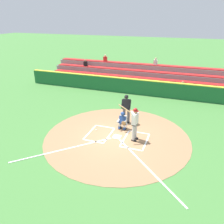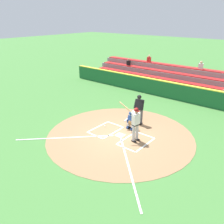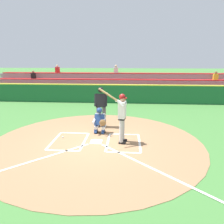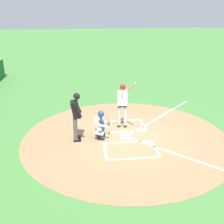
{
  "view_description": "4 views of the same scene",
  "coord_description": "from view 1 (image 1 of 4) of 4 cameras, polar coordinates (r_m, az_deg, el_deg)",
  "views": [
    {
      "loc": [
        -3.4,
        10.3,
        6.27
      ],
      "look_at": [
        0.49,
        -0.55,
        1.22
      ],
      "focal_mm": 35.85,
      "sensor_mm": 36.0,
      "label": 1
    },
    {
      "loc": [
        -6.94,
        9.13,
        6.14
      ],
      "look_at": [
        0.54,
        0.05,
        1.27
      ],
      "focal_mm": 37.71,
      "sensor_mm": 36.0,
      "label": 2
    },
    {
      "loc": [
        -1.18,
        7.67,
        3.13
      ],
      "look_at": [
        -0.53,
        -1.01,
        0.94
      ],
      "focal_mm": 34.71,
      "sensor_mm": 36.0,
      "label": 3
    },
    {
      "loc": [
        9.41,
        -1.57,
        4.71
      ],
      "look_at": [
        0.15,
        -0.57,
        1.13
      ],
      "focal_mm": 43.51,
      "sensor_mm": 36.0,
      "label": 4
    }
  ],
  "objects": [
    {
      "name": "batter",
      "position": [
        11.78,
        5.79,
        -2.5
      ],
      "size": [
        1.01,
        0.6,
        2.13
      ],
      "color": "#BCBCBC",
      "rests_on": "ground"
    },
    {
      "name": "baseball",
      "position": [
        13.22,
        -4.07,
        -4.54
      ],
      "size": [
        0.07,
        0.07,
        0.07
      ],
      "primitive_type": "sphere",
      "color": "white",
      "rests_on": "ground"
    },
    {
      "name": "ground_plane",
      "position": [
        12.53,
        1.26,
        -6.37
      ],
      "size": [
        120.0,
        120.0,
        0.0
      ],
      "primitive_type": "plane",
      "color": "#427A38"
    },
    {
      "name": "bleacher_stand",
      "position": [
        21.51,
        10.06,
        8.32
      ],
      "size": [
        20.0,
        3.4,
        2.55
      ],
      "color": "gray",
      "rests_on": "ground"
    },
    {
      "name": "backstop_wall",
      "position": [
        18.97,
        8.56,
        6.18
      ],
      "size": [
        22.0,
        0.36,
        1.31
      ],
      "color": "#1E6033",
      "rests_on": "ground"
    },
    {
      "name": "plate_umpire",
      "position": [
        13.69,
        3.68,
        1.33
      ],
      "size": [
        0.59,
        0.42,
        1.86
      ],
      "color": "#4C4C51",
      "rests_on": "ground"
    },
    {
      "name": "catcher",
      "position": [
        13.07,
        2.77,
        -2.13
      ],
      "size": [
        0.59,
        0.66,
        1.13
      ],
      "color": "black",
      "rests_on": "ground"
    },
    {
      "name": "home_plate_and_chalk",
      "position": [
        11.81,
        -0.11,
        -8.32
      ],
      "size": [
        7.93,
        4.91,
        0.01
      ],
      "color": "white",
      "rests_on": "dirt_circle"
    },
    {
      "name": "dirt_circle",
      "position": [
        12.53,
        1.26,
        -6.35
      ],
      "size": [
        8.0,
        8.0,
        0.01
      ],
      "primitive_type": "cylinder",
      "color": "#99704C",
      "rests_on": "ground"
    }
  ]
}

